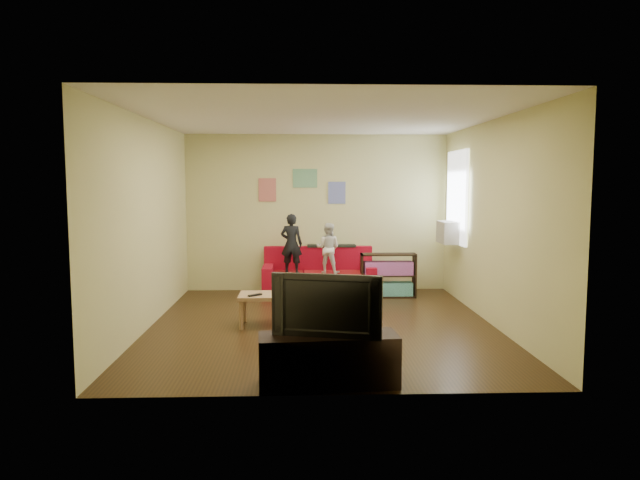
{
  "coord_description": "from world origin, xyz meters",
  "views": [
    {
      "loc": [
        -0.28,
        -7.38,
        1.88
      ],
      "look_at": [
        0.0,
        0.8,
        1.05
      ],
      "focal_mm": 32.0,
      "sensor_mm": 36.0,
      "label": 1
    }
  ],
  "objects_px": {
    "sofa": "(319,278)",
    "child_a": "(291,244)",
    "child_b": "(328,248)",
    "bookshelf": "(388,278)",
    "television": "(328,304)",
    "file_box": "(365,298)",
    "coffee_table": "(275,298)",
    "tv_stand": "(328,360)"
  },
  "relations": [
    {
      "from": "child_b",
      "to": "child_a",
      "type": "bearing_deg",
      "value": 17.15
    },
    {
      "from": "child_b",
      "to": "bookshelf",
      "type": "relative_size",
      "value": 0.92
    },
    {
      "from": "sofa",
      "to": "child_b",
      "type": "distance_m",
      "value": 0.57
    },
    {
      "from": "bookshelf",
      "to": "tv_stand",
      "type": "distance_m",
      "value": 4.24
    },
    {
      "from": "child_a",
      "to": "child_b",
      "type": "distance_m",
      "value": 0.6
    },
    {
      "from": "file_box",
      "to": "child_b",
      "type": "bearing_deg",
      "value": 121.8
    },
    {
      "from": "file_box",
      "to": "coffee_table",
      "type": "bearing_deg",
      "value": -141.29
    },
    {
      "from": "sofa",
      "to": "bookshelf",
      "type": "bearing_deg",
      "value": -12.1
    },
    {
      "from": "tv_stand",
      "to": "television",
      "type": "xyz_separation_m",
      "value": [
        0.0,
        0.0,
        0.53
      ]
    },
    {
      "from": "file_box",
      "to": "tv_stand",
      "type": "relative_size",
      "value": 0.33
    },
    {
      "from": "bookshelf",
      "to": "sofa",
      "type": "bearing_deg",
      "value": 167.9
    },
    {
      "from": "child_b",
      "to": "file_box",
      "type": "height_order",
      "value": "child_b"
    },
    {
      "from": "child_a",
      "to": "sofa",
      "type": "bearing_deg",
      "value": -147.77
    },
    {
      "from": "child_a",
      "to": "tv_stand",
      "type": "bearing_deg",
      "value": 107.9
    },
    {
      "from": "file_box",
      "to": "television",
      "type": "bearing_deg",
      "value": -102.31
    },
    {
      "from": "child_b",
      "to": "tv_stand",
      "type": "height_order",
      "value": "child_b"
    },
    {
      "from": "child_a",
      "to": "coffee_table",
      "type": "xyz_separation_m",
      "value": [
        -0.19,
        -1.9,
        -0.52
      ]
    },
    {
      "from": "child_b",
      "to": "television",
      "type": "relative_size",
      "value": 0.82
    },
    {
      "from": "sofa",
      "to": "child_b",
      "type": "height_order",
      "value": "child_b"
    },
    {
      "from": "child_a",
      "to": "tv_stand",
      "type": "xyz_separation_m",
      "value": [
        0.4,
        -4.15,
        -0.64
      ]
    },
    {
      "from": "child_a",
      "to": "bookshelf",
      "type": "height_order",
      "value": "child_a"
    },
    {
      "from": "child_b",
      "to": "file_box",
      "type": "bearing_deg",
      "value": 138.95
    },
    {
      "from": "child_a",
      "to": "bookshelf",
      "type": "xyz_separation_m",
      "value": [
        1.59,
        -0.08,
        -0.56
      ]
    },
    {
      "from": "tv_stand",
      "to": "television",
      "type": "distance_m",
      "value": 0.53
    },
    {
      "from": "bookshelf",
      "to": "child_a",
      "type": "bearing_deg",
      "value": 177.11
    },
    {
      "from": "bookshelf",
      "to": "television",
      "type": "height_order",
      "value": "television"
    },
    {
      "from": "child_a",
      "to": "file_box",
      "type": "bearing_deg",
      "value": 155.47
    },
    {
      "from": "sofa",
      "to": "bookshelf",
      "type": "distance_m",
      "value": 1.16
    },
    {
      "from": "file_box",
      "to": "tv_stand",
      "type": "xyz_separation_m",
      "value": [
        -0.72,
        -3.31,
        0.09
      ]
    },
    {
      "from": "child_a",
      "to": "television",
      "type": "xyz_separation_m",
      "value": [
        0.4,
        -4.15,
        -0.11
      ]
    },
    {
      "from": "sofa",
      "to": "child_b",
      "type": "bearing_deg",
      "value": -47.77
    },
    {
      "from": "coffee_table",
      "to": "file_box",
      "type": "distance_m",
      "value": 1.7
    },
    {
      "from": "bookshelf",
      "to": "tv_stand",
      "type": "relative_size",
      "value": 0.7
    },
    {
      "from": "bookshelf",
      "to": "coffee_table",
      "type": "bearing_deg",
      "value": -134.38
    },
    {
      "from": "child_a",
      "to": "coffee_table",
      "type": "relative_size",
      "value": 1.05
    },
    {
      "from": "sofa",
      "to": "child_a",
      "type": "distance_m",
      "value": 0.77
    },
    {
      "from": "coffee_table",
      "to": "tv_stand",
      "type": "height_order",
      "value": "tv_stand"
    },
    {
      "from": "child_b",
      "to": "file_box",
      "type": "relative_size",
      "value": 1.99
    },
    {
      "from": "file_box",
      "to": "television",
      "type": "height_order",
      "value": "television"
    },
    {
      "from": "tv_stand",
      "to": "sofa",
      "type": "bearing_deg",
      "value": 84.92
    },
    {
      "from": "sofa",
      "to": "file_box",
      "type": "distance_m",
      "value": 1.22
    },
    {
      "from": "child_b",
      "to": "coffee_table",
      "type": "xyz_separation_m",
      "value": [
        -0.79,
        -1.9,
        -0.44
      ]
    }
  ]
}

